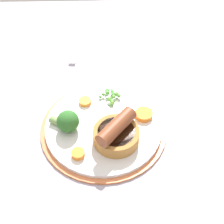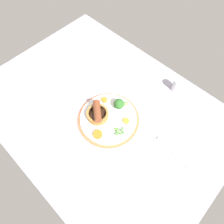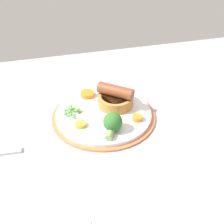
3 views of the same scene
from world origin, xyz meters
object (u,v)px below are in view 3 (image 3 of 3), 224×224
Objects in this scene: pea_pile at (71,110)px; carrot_slice_3 at (137,118)px; sausage_pudding at (115,98)px; carrot_slice_0 at (88,94)px; carrot_slice_1 at (81,125)px; broccoli_floret_near at (113,123)px; dinner_plate at (104,115)px.

carrot_slice_3 is at bearing -24.19° from pea_pile.
pea_pile is at bearing 42.76° from sausage_pudding.
carrot_slice_0 and carrot_slice_3 have the same top height.
broccoli_floret_near is at bearing -25.65° from carrot_slice_1.
pea_pile is at bearing 102.75° from carrot_slice_1.
carrot_slice_1 is at bearing -108.19° from carrot_slice_0.
broccoli_floret_near is at bearing -79.65° from carrot_slice_0.
broccoli_floret_near is (0.46, -7.33, 3.03)cm from dinner_plate.
pea_pile is 16.71cm from carrot_slice_3.
sausage_pudding is 1.86× the size of pea_pile.
carrot_slice_3 is (6.89, 2.34, -1.65)cm from broccoli_floret_near.
broccoli_floret_near is 2.41× the size of carrot_slice_1.
sausage_pudding reaches higher than dinner_plate.
sausage_pudding is 3.45× the size of carrot_slice_1.
carrot_slice_3 reaches higher than carrot_slice_1.
broccoli_floret_near reaches higher than carrot_slice_3.
dinner_plate is at bearing -13.29° from pea_pile.
sausage_pudding is at bearing 3.24° from pea_pile.
carrot_slice_0 is at bearing -4.67° from sausage_pudding.
dinner_plate is 8.98cm from carrot_slice_3.
pea_pile is 5.98cm from carrot_slice_1.
sausage_pudding reaches higher than carrot_slice_0.
carrot_slice_1 is at bearing -77.25° from pea_pile.
carrot_slice_0 is 16.76cm from carrot_slice_3.
sausage_pudding is 11.80cm from pea_pile.
pea_pile is 1.31× the size of carrot_slice_0.
carrot_slice_0 is (-2.91, 15.94, -1.63)cm from broccoli_floret_near.
pea_pile is 1.86× the size of carrot_slice_1.
carrot_slice_1 is at bearing 92.49° from broccoli_floret_near.
dinner_plate is 5.48cm from sausage_pudding.
broccoli_floret_near reaches higher than carrot_slice_0.
dinner_plate is at bearing 30.94° from carrot_slice_1.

